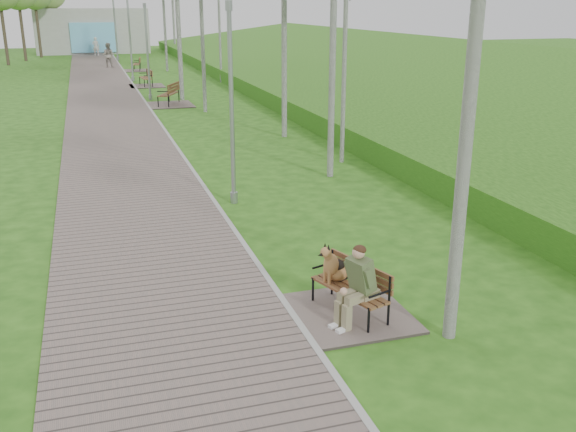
# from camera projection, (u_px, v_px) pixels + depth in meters

# --- Properties ---
(ground) EXTENTS (120.00, 120.00, 0.00)m
(ground) POSITION_uv_depth(u_px,v_px,m) (216.00, 205.00, 14.77)
(ground) COLOR #245213
(ground) RESTS_ON ground
(walkway) EXTENTS (3.50, 67.00, 0.04)m
(walkway) POSITION_uv_depth(u_px,v_px,m) (103.00, 91.00, 33.74)
(walkway) COLOR #6D5F58
(walkway) RESTS_ON ground
(kerb) EXTENTS (0.10, 67.00, 0.05)m
(kerb) POSITION_uv_depth(u_px,v_px,m) (137.00, 90.00, 34.24)
(kerb) COLOR #999993
(kerb) RESTS_ON ground
(embankment) EXTENTS (14.00, 70.00, 1.60)m
(embankment) POSITION_uv_depth(u_px,v_px,m) (355.00, 85.00, 36.28)
(embankment) COLOR #4E9627
(embankment) RESTS_ON ground
(building_north) EXTENTS (10.00, 5.20, 4.00)m
(building_north) POSITION_uv_depth(u_px,v_px,m) (92.00, 31.00, 59.89)
(building_north) COLOR #9E9E99
(building_north) RESTS_ON ground
(bench_main) EXTENTS (1.62, 1.80, 1.41)m
(bench_main) POSITION_uv_depth(u_px,v_px,m) (348.00, 292.00, 9.38)
(bench_main) COLOR #6D5F58
(bench_main) RESTS_ON ground
(bench_second) EXTENTS (2.04, 2.27, 1.25)m
(bench_second) POSITION_uv_depth(u_px,v_px,m) (169.00, 100.00, 29.13)
(bench_second) COLOR #6D5F58
(bench_second) RESTS_ON ground
(bench_third) EXTENTS (1.86, 2.06, 1.14)m
(bench_third) POSITION_uv_depth(u_px,v_px,m) (146.00, 83.00, 35.82)
(bench_third) COLOR #6D5F58
(bench_third) RESTS_ON ground
(bench_far) EXTENTS (1.82, 2.02, 1.12)m
(bench_far) POSITION_uv_depth(u_px,v_px,m) (137.00, 68.00, 44.14)
(bench_far) COLOR #6D5F58
(bench_far) RESTS_ON ground
(lamp_post_near) EXTENTS (0.17, 0.17, 4.47)m
(lamp_post_near) POSITION_uv_depth(u_px,v_px,m) (232.00, 113.00, 14.25)
(lamp_post_near) COLOR #919499
(lamp_post_near) RESTS_ON ground
(lamp_post_second) EXTENTS (0.17, 0.17, 4.43)m
(lamp_post_second) POSITION_uv_depth(u_px,v_px,m) (148.00, 56.00, 30.22)
(lamp_post_second) COLOR #919499
(lamp_post_second) RESTS_ON ground
(lamp_post_third) EXTENTS (0.19, 0.19, 5.00)m
(lamp_post_third) POSITION_uv_depth(u_px,v_px,m) (130.00, 41.00, 37.60)
(lamp_post_third) COLOR #919499
(lamp_post_third) RESTS_ON ground
(lamp_post_far) EXTENTS (0.22, 0.22, 5.74)m
(lamp_post_far) POSITION_uv_depth(u_px,v_px,m) (115.00, 26.00, 51.33)
(lamp_post_far) COLOR #919499
(lamp_post_far) RESTS_ON ground
(pedestrian_near) EXTENTS (0.67, 0.53, 1.62)m
(pedestrian_near) POSITION_uv_depth(u_px,v_px,m) (96.00, 46.00, 56.55)
(pedestrian_near) COLOR white
(pedestrian_near) RESTS_ON ground
(pedestrian_far) EXTENTS (1.02, 0.91, 1.74)m
(pedestrian_far) POSITION_uv_depth(u_px,v_px,m) (108.00, 55.00, 46.11)
(pedestrian_far) COLOR gray
(pedestrian_far) RESTS_ON ground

